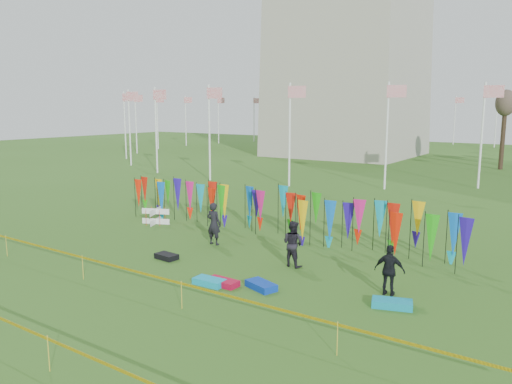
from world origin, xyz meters
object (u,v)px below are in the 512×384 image
Objects in this scene: kite_bag_black at (167,256)px; person_left at (214,224)px; kite_bag_blue at (261,285)px; kite_bag_red at (222,282)px; person_right at (390,270)px; person_mid at (293,244)px; kite_bag_teal at (392,304)px; box_kite at (156,216)px; kite_bag_turquoise at (209,282)px.

person_left is at bearing 85.37° from kite_bag_black.
kite_bag_blue reaches higher than kite_bag_black.
kite_bag_red is 1.25× the size of kite_bag_black.
person_right reaches higher than kite_bag_black.
kite_bag_red is (-0.95, -3.24, -0.80)m from person_mid.
person_mid is 5.02m from kite_bag_teal.
person_right is 5.69m from kite_bag_red.
person_left is 4.56m from person_mid.
person_mid reaches higher than kite_bag_red.
box_kite is 0.92× the size of kite_bag_black.
kite_bag_teal is at bearing 109.91° from person_right.
box_kite reaches higher than kite_bag_turquoise.
person_left is at bearing 144.56° from kite_bag_blue.
person_left is 6.04m from kite_bag_blue.
box_kite is 9.80m from person_mid.
kite_bag_teal is (4.62, -1.81, -0.79)m from person_mid.
kite_bag_blue is (-3.82, -1.88, -0.74)m from person_right.
person_mid is 3.47m from kite_bag_red.
box_kite is 0.50× the size of person_right.
kite_bag_black is at bearing -40.68° from box_kite.
box_kite reaches higher than kite_bag_blue.
kite_bag_red is (0.41, 0.22, -0.01)m from kite_bag_turquoise.
box_kite is 0.45× the size of person_left.
person_right is 9.03m from kite_bag_black.
person_left reaches higher than kite_bag_blue.
person_mid reaches higher than kite_bag_turquoise.
person_mid reaches higher than kite_bag_black.
person_mid is 5.24m from kite_bag_black.
kite_bag_blue is 1.19× the size of kite_bag_black.
kite_bag_blue is 1.40m from kite_bag_red.
kite_bag_red is at bearing 28.59° from kite_bag_turquoise.
kite_bag_black reaches higher than kite_bag_red.
box_kite is 0.74× the size of kite_bag_red.
kite_bag_turquoise is 0.46m from kite_bag_red.
kite_bag_black is (-8.92, -1.22, -0.75)m from person_right.
box_kite reaches higher than kite_bag_teal.
person_mid is 1.93× the size of kite_bag_black.
person_left reaches higher than kite_bag_teal.
kite_bag_blue is at bearing -7.34° from kite_bag_black.
person_left reaches higher than box_kite.
person_left is at bearing -2.47° from person_mid.
kite_bag_turquoise is 0.96× the size of kite_bag_red.
kite_bag_blue is at bearing 142.42° from person_left.
kite_bag_red is (-5.13, -2.35, -0.75)m from person_right.
person_left is 5.38m from kite_bag_red.
person_mid is 4.28m from person_right.
person_right reaches higher than box_kite.
person_mid reaches higher than person_right.
kite_bag_black is (-4.73, -2.11, -0.80)m from person_mid.
kite_bag_red is (-1.31, -0.47, -0.01)m from kite_bag_blue.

